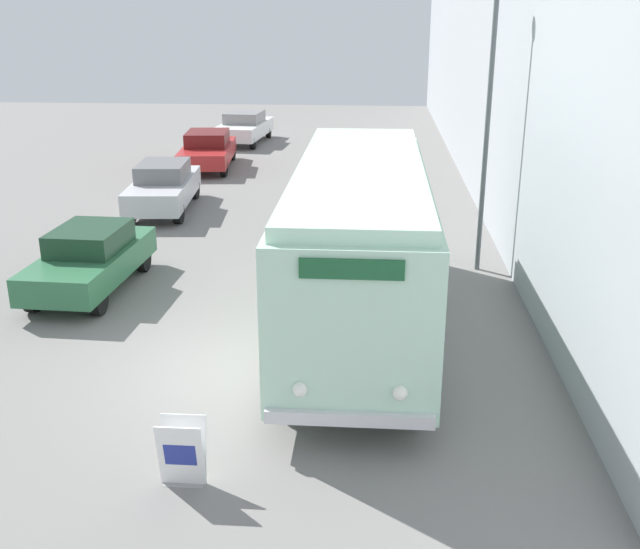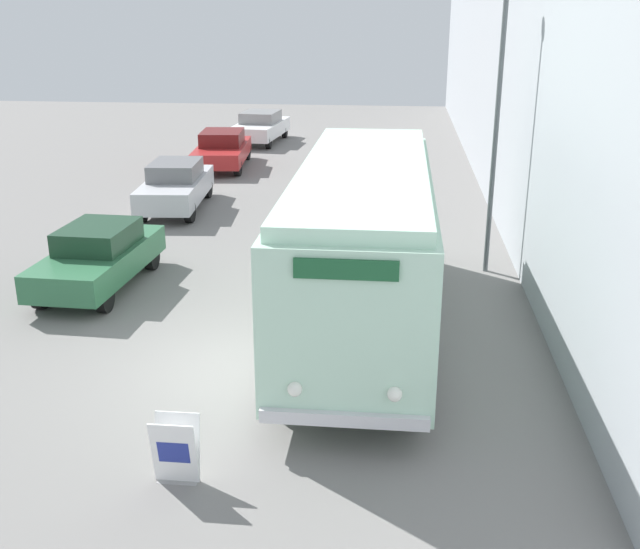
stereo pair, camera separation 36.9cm
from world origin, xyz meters
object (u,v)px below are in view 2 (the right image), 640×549
(vintage_bus, at_px, (363,238))
(streetlamp, at_px, (499,92))
(sign_board, at_px, (176,451))
(parked_car_near, at_px, (99,256))
(parked_car_mid, at_px, (176,185))
(parked_car_far, at_px, (222,149))
(parked_car_distant, at_px, (260,127))

(vintage_bus, height_order, streetlamp, streetlamp)
(sign_board, distance_m, streetlamp, 11.39)
(parked_car_near, distance_m, parked_car_mid, 7.30)
(parked_car_near, xyz_separation_m, parked_car_far, (-0.39, 14.20, -0.00))
(parked_car_far, distance_m, parked_car_distant, 6.26)
(sign_board, bearing_deg, streetlamp, 61.49)
(parked_car_mid, bearing_deg, parked_car_near, -92.16)
(sign_board, height_order, parked_car_far, parked_car_far)
(vintage_bus, relative_size, parked_car_distant, 1.97)
(parked_car_mid, relative_size, parked_car_distant, 0.98)
(streetlamp, xyz_separation_m, parked_car_distant, (-9.02, 18.32, -3.58))
(vintage_bus, distance_m, sign_board, 6.17)
(parked_car_distant, bearing_deg, parked_car_near, -85.51)
(sign_board, bearing_deg, parked_car_near, 118.51)
(parked_car_far, bearing_deg, parked_car_near, -93.65)
(sign_board, bearing_deg, parked_car_mid, 106.32)
(sign_board, bearing_deg, parked_car_distant, 98.02)
(parked_car_mid, distance_m, parked_car_distant, 13.15)
(streetlamp, relative_size, parked_car_near, 1.57)
(sign_board, bearing_deg, parked_car_far, 101.44)
(parked_car_mid, xyz_separation_m, parked_car_distant, (0.37, 13.15, -0.02))
(streetlamp, height_order, parked_car_mid, streetlamp)
(vintage_bus, xyz_separation_m, sign_board, (-2.23, -5.58, -1.42))
(parked_car_distant, bearing_deg, parked_car_far, -89.41)
(sign_board, distance_m, parked_car_near, 8.30)
(vintage_bus, bearing_deg, parked_car_near, 164.51)
(parked_car_mid, height_order, parked_car_distant, parked_car_mid)
(parked_car_far, height_order, parked_car_distant, parked_car_distant)
(parked_car_mid, bearing_deg, streetlamp, -33.47)
(streetlamp, bearing_deg, parked_car_far, 128.07)
(sign_board, xyz_separation_m, parked_car_distant, (-3.91, 27.73, 0.30))
(vintage_bus, xyz_separation_m, parked_car_distant, (-6.14, 22.16, -1.13))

